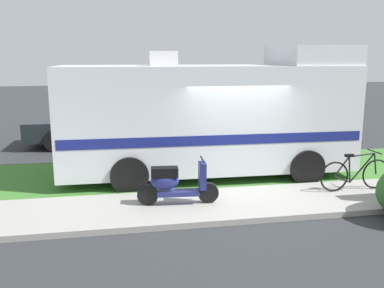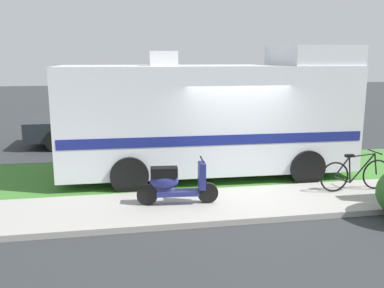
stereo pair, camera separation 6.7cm
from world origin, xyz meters
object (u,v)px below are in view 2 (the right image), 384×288
(bicycle, at_px, (356,174))
(pickup_truck_near, at_px, (119,119))
(motorhome_rv, at_px, (211,116))
(scooter, at_px, (174,183))

(bicycle, height_order, pickup_truck_near, pickup_truck_near)
(bicycle, bearing_deg, motorhome_rv, 142.93)
(motorhome_rv, height_order, scooter, motorhome_rv)
(motorhome_rv, xyz_separation_m, pickup_truck_near, (-2.35, 4.82, -0.70))
(motorhome_rv, distance_m, scooter, 2.92)
(scooter, relative_size, bicycle, 0.97)
(scooter, bearing_deg, motorhome_rv, 61.32)
(scooter, distance_m, bicycle, 4.25)
(motorhome_rv, bearing_deg, bicycle, -37.07)
(motorhome_rv, relative_size, scooter, 4.40)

